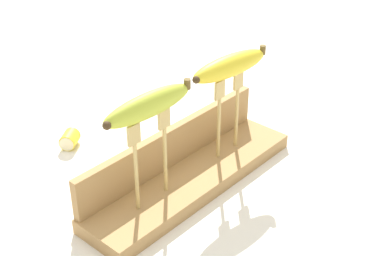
{
  "coord_description": "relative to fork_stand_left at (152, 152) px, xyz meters",
  "views": [
    {
      "loc": [
        -0.65,
        -0.58,
        0.64
      ],
      "look_at": [
        0.0,
        0.0,
        0.13
      ],
      "focal_mm": 51.83,
      "sensor_mm": 36.0,
      "label": 1
    }
  ],
  "objects": [
    {
      "name": "ground_plane",
      "position": [
        0.11,
        0.0,
        -0.13
      ],
      "size": [
        3.0,
        3.0,
        0.0
      ],
      "primitive_type": "plane",
      "color": "white"
    },
    {
      "name": "wooden_board",
      "position": [
        0.11,
        0.0,
        -0.12
      ],
      "size": [
        0.48,
        0.12,
        0.03
      ],
      "primitive_type": "cube",
      "color": "#A87F4C",
      "rests_on": "ground"
    },
    {
      "name": "board_backstop",
      "position": [
        0.11,
        0.06,
        -0.06
      ],
      "size": [
        0.47,
        0.02,
        0.08
      ],
      "primitive_type": "cube",
      "color": "#A87F4C",
      "rests_on": "wooden_board"
    },
    {
      "name": "fork_stand_left",
      "position": [
        0.0,
        0.0,
        0.0
      ],
      "size": [
        0.1,
        0.01,
        0.17
      ],
      "color": "tan",
      "rests_on": "wooden_board"
    },
    {
      "name": "fork_stand_right",
      "position": [
        0.21,
        -0.0,
        -0.0
      ],
      "size": [
        0.08,
        0.01,
        0.17
      ],
      "color": "tan",
      "rests_on": "wooden_board"
    },
    {
      "name": "banana_raised_left",
      "position": [
        -0.0,
        0.0,
        0.09
      ],
      "size": [
        0.19,
        0.04,
        0.04
      ],
      "color": "#B2C138",
      "rests_on": "fork_stand_left"
    },
    {
      "name": "banana_raised_right",
      "position": [
        0.21,
        0.0,
        0.09
      ],
      "size": [
        0.19,
        0.06,
        0.04
      ],
      "color": "yellow",
      "rests_on": "fork_stand_right"
    },
    {
      "name": "banana_chunk_near",
      "position": [
        0.04,
        0.29,
        -0.11
      ],
      "size": [
        0.05,
        0.05,
        0.04
      ],
      "color": "yellow",
      "rests_on": "ground"
    }
  ]
}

